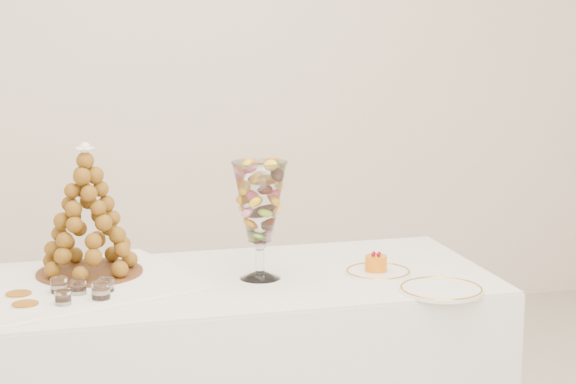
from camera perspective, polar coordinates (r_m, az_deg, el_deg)
name	(u,v)px	position (r m, az deg, el deg)	size (l,w,h in m)	color
lace_tray	(76,284)	(3.01, -12.46, -5.34)	(0.67, 0.50, 0.02)	white
macaron_vase	(260,203)	(2.99, -1.69, -0.68)	(0.17, 0.17, 0.37)	white
cake_plate	(378,272)	(3.11, 5.36, -4.76)	(0.21, 0.21, 0.01)	white
spare_plate	(441,290)	(2.94, 9.07, -5.75)	(0.25, 0.25, 0.01)	white
verrine_a	(59,289)	(2.89, -13.41, -5.60)	(0.05, 0.05, 0.07)	white
verrine_b	(79,291)	(2.87, -12.31, -5.74)	(0.05, 0.05, 0.06)	white
verrine_c	(106,288)	(2.88, -10.71, -5.64)	(0.05, 0.05, 0.06)	white
verrine_d	(63,301)	(2.78, -13.18, -6.33)	(0.05, 0.05, 0.06)	white
verrine_e	(101,294)	(2.81, -11.02, -5.97)	(0.05, 0.05, 0.07)	white
ramekin_back	(19,298)	(2.90, -15.66, -6.09)	(0.08, 0.08, 0.03)	white
ramekin_front	(25,309)	(2.80, -15.29, -6.69)	(0.08, 0.08, 0.03)	white
croquembouche	(87,210)	(3.04, -11.81, -1.08)	(0.33, 0.33, 0.41)	brown
mousse_cake	(376,263)	(3.10, 5.24, -4.21)	(0.07, 0.07, 0.06)	orange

